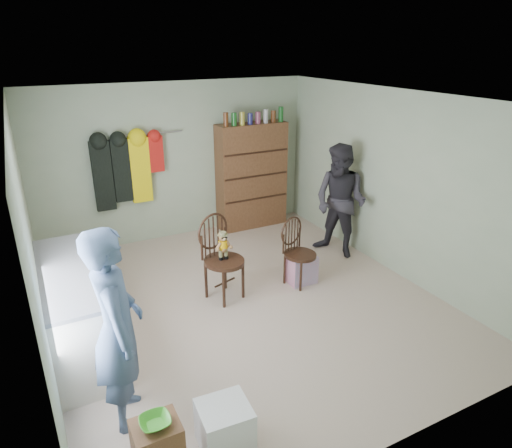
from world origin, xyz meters
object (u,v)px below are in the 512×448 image
counter (77,309)px  chair_far (297,249)px  dresser (252,175)px  chair_front (221,253)px

counter → chair_far: bearing=3.3°
chair_far → dresser: size_ratio=0.45×
chair_far → dresser: 2.22m
chair_front → chair_far: 1.05m
counter → chair_front: bearing=9.5°
dresser → chair_far: bearing=-100.8°
chair_front → chair_far: bearing=-25.7°
chair_far → chair_front: bearing=155.1°
counter → chair_far: size_ratio=2.01×
chair_front → dresser: 2.49m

